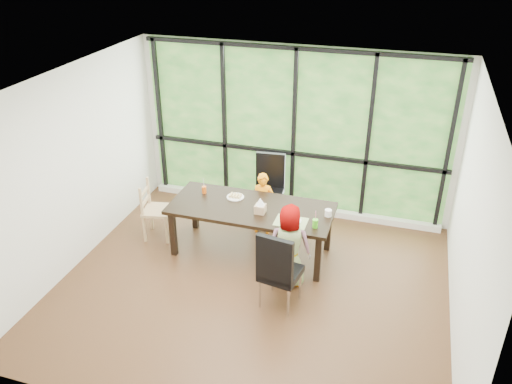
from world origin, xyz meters
TOP-DOWN VIEW (x-y plane):
  - ground at (0.00, 0.00)m, footprint 5.00×5.00m
  - back_wall at (0.00, 2.25)m, footprint 5.00×0.00m
  - foliage_backdrop at (0.00, 2.23)m, footprint 4.80×0.02m
  - window_mullions at (0.00, 2.19)m, footprint 4.80×0.06m
  - window_sill at (0.00, 2.15)m, footprint 4.80×0.12m
  - dining_table at (-0.25, 0.77)m, footprint 2.30×1.01m
  - chair_window_leather at (-0.27, 1.72)m, footprint 0.50×0.50m
  - chair_interior_leather at (0.44, -0.22)m, footprint 0.53×0.53m
  - chair_end_beech at (-1.72, 0.76)m, footprint 0.47×0.49m
  - child_toddler at (-0.25, 1.35)m, footprint 0.38×0.27m
  - child_older at (0.43, 0.22)m, footprint 0.62×0.45m
  - placemat at (0.38, 0.53)m, footprint 0.43×0.31m
  - plate_far at (-0.55, 0.96)m, footprint 0.25×0.25m
  - plate_near at (0.39, 0.56)m, footprint 0.24×0.24m
  - orange_cup at (-1.03, 0.96)m, footprint 0.07×0.07m
  - green_cup at (0.71, 0.49)m, footprint 0.07×0.07m
  - white_mug at (0.82, 0.83)m, footprint 0.09×0.09m
  - tissue_box at (-0.08, 0.65)m, footprint 0.14×0.14m
  - crepe_rolls_far at (-0.55, 0.96)m, footprint 0.20×0.12m
  - crepe_rolls_near at (0.39, 0.56)m, footprint 0.05×0.12m
  - straw_white at (-1.03, 0.96)m, footprint 0.01×0.04m
  - straw_pink at (0.71, 0.49)m, footprint 0.01×0.04m
  - tissue at (-0.08, 0.65)m, footprint 0.12×0.12m

SIDE VIEW (x-z plane):
  - ground at x=0.00m, z-range 0.00..0.00m
  - window_sill at x=0.00m, z-range 0.00..0.10m
  - dining_table at x=-0.25m, z-range 0.00..0.75m
  - chair_end_beech at x=-1.72m, z-range 0.00..0.90m
  - child_toddler at x=-0.25m, z-range 0.00..0.98m
  - chair_window_leather at x=-0.27m, z-range 0.00..1.08m
  - chair_interior_leather at x=0.44m, z-range 0.00..1.08m
  - child_older at x=0.43m, z-range 0.00..1.16m
  - placemat at x=0.38m, z-range 0.75..0.76m
  - plate_near at x=0.39m, z-range 0.75..0.76m
  - plate_far at x=-0.55m, z-range 0.75..0.77m
  - crepe_rolls_near at x=0.39m, z-range 0.76..0.80m
  - crepe_rolls_far at x=-0.55m, z-range 0.77..0.80m
  - white_mug at x=0.82m, z-range 0.75..0.84m
  - orange_cup at x=-1.03m, z-range 0.75..0.85m
  - green_cup at x=0.71m, z-range 0.75..0.87m
  - tissue_box at x=-0.08m, z-range 0.75..0.87m
  - straw_white at x=-1.03m, z-range 0.79..0.99m
  - straw_pink at x=0.71m, z-range 0.81..1.01m
  - tissue at x=-0.08m, z-range 0.87..0.98m
  - back_wall at x=0.00m, z-range -1.15..3.85m
  - foliage_backdrop at x=0.00m, z-range 0.03..2.67m
  - window_mullions at x=0.00m, z-range 0.03..2.67m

